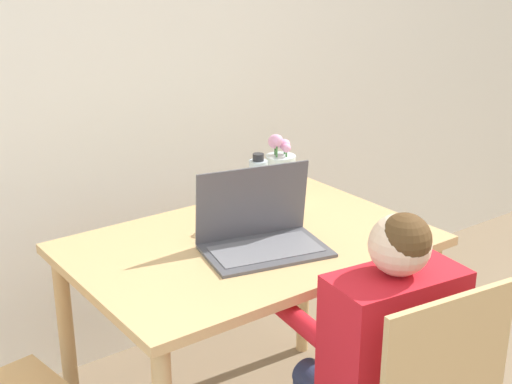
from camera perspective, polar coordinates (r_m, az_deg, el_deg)
wall_back at (r=2.71m, az=-13.16°, el=10.78°), size 6.40×0.05×2.50m
dining_table at (r=2.29m, az=-0.49°, el=-6.13°), size 1.11×0.74×0.75m
person_seated at (r=1.95m, az=9.89°, el=-12.16°), size 0.41×0.46×1.03m
laptop at (r=2.18m, az=0.33°, el=-3.07°), size 0.41×0.32×0.24m
flower_vase at (r=2.50m, az=1.95°, el=1.26°), size 0.11×0.11×0.27m
water_bottle at (r=2.36m, az=0.18°, el=0.15°), size 0.06×0.06×0.24m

